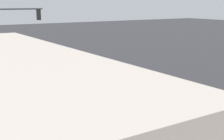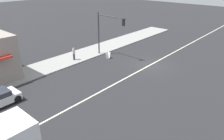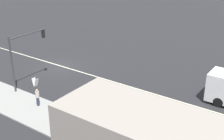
{
  "view_description": "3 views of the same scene",
  "coord_description": "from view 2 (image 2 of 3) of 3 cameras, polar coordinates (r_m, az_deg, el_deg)",
  "views": [
    {
      "loc": [
        11.81,
        24.82,
        5.87
      ],
      "look_at": [
        0.97,
        8.0,
        1.54
      ],
      "focal_mm": 50.0,
      "sensor_mm": 36.0,
      "label": 1
    },
    {
      "loc": [
        -12.75,
        21.76,
        10.22
      ],
      "look_at": [
        0.36,
        6.74,
        1.45
      ],
      "focal_mm": 35.0,
      "sensor_mm": 36.0,
      "label": 2
    },
    {
      "loc": [
        24.46,
        24.75,
        14.02
      ],
      "look_at": [
        0.73,
        8.02,
        1.69
      ],
      "focal_mm": 50.0,
      "sensor_mm": 36.0,
      "label": 3
    }
  ],
  "objects": [
    {
      "name": "lane_marking_center",
      "position": [
        27.21,
        9.96,
        1.31
      ],
      "size": [
        0.16,
        60.0,
        0.01
      ],
      "primitive_type": "cube",
      "color": "beige",
      "rests_on": "ground"
    },
    {
      "name": "pedestrian",
      "position": [
        28.28,
        -9.95,
        4.27
      ],
      "size": [
        0.34,
        0.34,
        1.61
      ],
      "color": "#282D42",
      "rests_on": "sidewalk_right"
    },
    {
      "name": "warning_aframe_sign",
      "position": [
        28.76,
        -1.06,
        3.82
      ],
      "size": [
        0.45,
        0.53,
        0.84
      ],
      "color": "silver",
      "rests_on": "ground"
    },
    {
      "name": "traffic_signal_main",
      "position": [
        28.59,
        -1.47,
        10.96
      ],
      "size": [
        4.59,
        0.34,
        5.6
      ],
      "color": "#333338",
      "rests_on": "sidewalk_right"
    }
  ]
}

